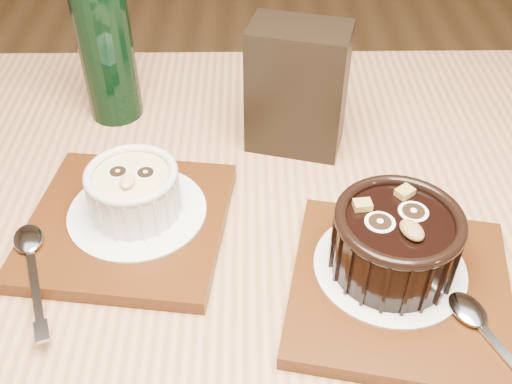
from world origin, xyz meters
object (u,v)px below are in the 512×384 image
green_bottle (106,45)px  ramekin_dark (396,239)px  tray_left (128,224)px  tray_right (399,290)px  condiment_stand (297,89)px  ramekin_white (134,190)px  table (226,335)px

green_bottle → ramekin_dark: bearing=-42.9°
tray_left → tray_right: bearing=-18.4°
tray_right → condiment_stand: size_ratio=1.29×
ramekin_white → ramekin_dark: 0.24m
tray_right → ramekin_dark: (-0.01, 0.02, 0.04)m
tray_right → condiment_stand: 0.24m
ramekin_dark → tray_left: bearing=142.8°
ramekin_dark → green_bottle: (-0.28, 0.26, 0.04)m
ramekin_dark → condiment_stand: bearing=87.1°
ramekin_white → ramekin_dark: (0.23, -0.07, 0.01)m
tray_right → condiment_stand: (-0.08, 0.22, 0.06)m
table → ramekin_white: (-0.08, 0.06, 0.13)m
tray_left → condiment_stand: condiment_stand is taller
tray_right → green_bottle: 0.41m
ramekin_dark → table: bearing=155.3°
table → ramekin_dark: bearing=-2.2°
ramekin_white → green_bottle: bearing=108.7°
table → ramekin_white: 0.17m
tray_right → tray_left: bearing=161.6°
table → condiment_stand: size_ratio=8.61×
ramekin_white → green_bottle: (-0.05, 0.19, 0.04)m
tray_left → ramekin_dark: ramekin_dark is taller
tray_right → ramekin_dark: 0.05m
ramekin_dark → condiment_stand: 0.21m
tray_right → green_bottle: (-0.28, 0.28, 0.08)m
tray_right → ramekin_white: bearing=159.1°
tray_left → green_bottle: bearing=102.4°
condiment_stand → ramekin_dark: bearing=-70.4°
table → green_bottle: bearing=117.9°
table → tray_left: (-0.09, 0.06, 0.10)m
tray_left → green_bottle: (-0.04, 0.20, 0.08)m
tray_left → green_bottle: green_bottle is taller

